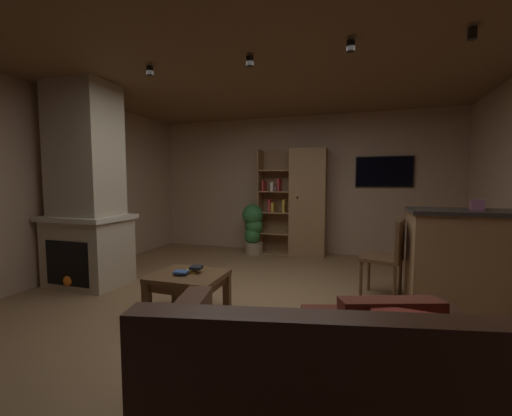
{
  "coord_description": "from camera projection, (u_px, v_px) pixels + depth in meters",
  "views": [
    {
      "loc": [
        1.09,
        -3.01,
        1.34
      ],
      "look_at": [
        0.0,
        0.4,
        1.05
      ],
      "focal_mm": 22.39,
      "sensor_mm": 36.0,
      "label": 1
    }
  ],
  "objects": [
    {
      "name": "stone_fireplace",
      "position": [
        86.0,
        196.0,
        4.12
      ],
      "size": [
        1.01,
        0.76,
        2.57
      ],
      "color": "#BCAD8E",
      "rests_on": "ground"
    },
    {
      "name": "wall_back",
      "position": [
        298.0,
        185.0,
        6.11
      ],
      "size": [
        5.73,
        0.06,
        2.57
      ],
      "primitive_type": "cube",
      "color": "tan",
      "rests_on": "ground"
    },
    {
      "name": "ceiling",
      "position": [
        243.0,
        54.0,
        3.09
      ],
      "size": [
        5.61,
        6.08,
        0.02
      ],
      "primitive_type": "cube",
      "color": "brown"
    },
    {
      "name": "track_light_spot_4",
      "position": [
        472.0,
        34.0,
        2.5
      ],
      "size": [
        0.07,
        0.07,
        0.09
      ],
      "primitive_type": "cylinder",
      "color": "black"
    },
    {
      "name": "bookshelf_cabinet",
      "position": [
        303.0,
        203.0,
        5.83
      ],
      "size": [
        1.24,
        0.41,
        1.94
      ],
      "color": "#997047",
      "rests_on": "ground"
    },
    {
      "name": "table_book_2",
      "position": [
        196.0,
        268.0,
        3.2
      ],
      "size": [
        0.13,
        0.12,
        0.03
      ],
      "primitive_type": "cube",
      "rotation": [
        0.0,
        0.0,
        0.14
      ],
      "color": "black",
      "rests_on": "coffee_table"
    },
    {
      "name": "track_light_spot_1",
      "position": [
        150.0,
        71.0,
        3.33
      ],
      "size": [
        0.07,
        0.07,
        0.09
      ],
      "primitive_type": "cylinder",
      "color": "black"
    },
    {
      "name": "kitchen_bar_counter",
      "position": [
        486.0,
        262.0,
        3.25
      ],
      "size": [
        1.48,
        0.65,
        1.06
      ],
      "color": "#997047",
      "rests_on": "ground"
    },
    {
      "name": "track_light_spot_2",
      "position": [
        250.0,
        61.0,
        3.08
      ],
      "size": [
        0.07,
        0.07,
        0.09
      ],
      "primitive_type": "cylinder",
      "color": "black"
    },
    {
      "name": "table_book_0",
      "position": [
        191.0,
        271.0,
        3.22
      ],
      "size": [
        0.13,
        0.1,
        0.02
      ],
      "primitive_type": "cube",
      "rotation": [
        0.0,
        0.0,
        0.07
      ],
      "color": "gold",
      "rests_on": "coffee_table"
    },
    {
      "name": "table_book_1",
      "position": [
        181.0,
        272.0,
        3.12
      ],
      "size": [
        0.14,
        0.12,
        0.02
      ],
      "primitive_type": "cube",
      "rotation": [
        0.0,
        0.0,
        0.09
      ],
      "color": "#2D4C8C",
      "rests_on": "coffee_table"
    },
    {
      "name": "window_pane_back",
      "position": [
        287.0,
        184.0,
        6.14
      ],
      "size": [
        0.67,
        0.01,
        0.86
      ],
      "primitive_type": "cube",
      "color": "white"
    },
    {
      "name": "coffee_table",
      "position": [
        189.0,
        282.0,
        3.18
      ],
      "size": [
        0.69,
        0.59,
        0.43
      ],
      "color": "brown",
      "rests_on": "ground"
    },
    {
      "name": "wall_mounted_tv",
      "position": [
        384.0,
        172.0,
        5.57
      ],
      "size": [
        0.95,
        0.06,
        0.53
      ],
      "color": "black"
    },
    {
      "name": "leather_couch",
      "position": [
        321.0,
        395.0,
        1.55
      ],
      "size": [
        1.69,
        1.16,
        0.84
      ],
      "color": "#4C2D1E",
      "rests_on": "ground"
    },
    {
      "name": "track_light_spot_3",
      "position": [
        351.0,
        46.0,
        2.73
      ],
      "size": [
        0.07,
        0.07,
        0.09
      ],
      "primitive_type": "cylinder",
      "color": "black"
    },
    {
      "name": "potted_floor_plant",
      "position": [
        253.0,
        227.0,
        5.95
      ],
      "size": [
        0.41,
        0.4,
        0.93
      ],
      "color": "#9E896B",
      "rests_on": "ground"
    },
    {
      "name": "track_light_spot_0",
      "position": [
        82.0,
        82.0,
        3.71
      ],
      "size": [
        0.07,
        0.07,
        0.09
      ],
      "primitive_type": "cylinder",
      "color": "black"
    },
    {
      "name": "dining_chair",
      "position": [
        389.0,
        254.0,
        3.63
      ],
      "size": [
        0.52,
        0.52,
        0.92
      ],
      "color": "brown",
      "rests_on": "ground"
    },
    {
      "name": "floor",
      "position": [
        244.0,
        313.0,
        3.3
      ],
      "size": [
        5.61,
        6.08,
        0.02
      ],
      "primitive_type": "cube",
      "color": "olive",
      "rests_on": "ground"
    },
    {
      "name": "wall_left",
      "position": [
        34.0,
        186.0,
        4.05
      ],
      "size": [
        0.06,
        6.08,
        2.57
      ],
      "primitive_type": "cube",
      "color": "tan",
      "rests_on": "ground"
    },
    {
      "name": "tissue_box",
      "position": [
        477.0,
        205.0,
        3.24
      ],
      "size": [
        0.14,
        0.14,
        0.11
      ],
      "primitive_type": "cube",
      "rotation": [
        0.0,
        0.0,
        -0.22
      ],
      "color": "#995972",
      "rests_on": "kitchen_bar_counter"
    }
  ]
}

